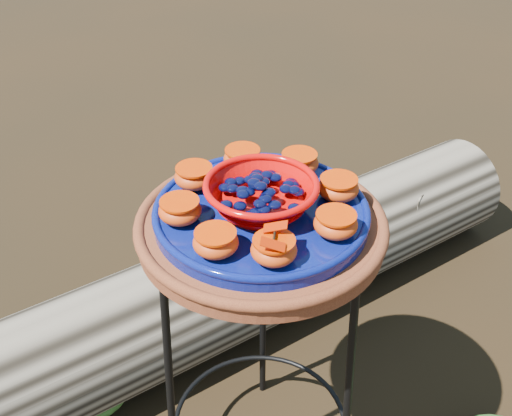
{
  "coord_description": "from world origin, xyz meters",
  "views": [
    {
      "loc": [
        0.03,
        -0.94,
        1.42
      ],
      "look_at": [
        -0.01,
        0.0,
        0.76
      ],
      "focal_mm": 45.0,
      "sensor_mm": 36.0,
      "label": 1
    }
  ],
  "objects_px": {
    "plant_stand": "(260,364)",
    "terracotta_saucer": "(261,228)",
    "driftwood_log": "(272,268)",
    "red_bowl": "(261,196)",
    "cobalt_plate": "(261,215)"
  },
  "relations": [
    {
      "from": "terracotta_saucer",
      "to": "driftwood_log",
      "type": "xyz_separation_m",
      "value": [
        0.02,
        0.55,
        -0.56
      ]
    },
    {
      "from": "driftwood_log",
      "to": "red_bowl",
      "type": "bearing_deg",
      "value": -91.78
    },
    {
      "from": "cobalt_plate",
      "to": "red_bowl",
      "type": "bearing_deg",
      "value": 0.0
    },
    {
      "from": "red_bowl",
      "to": "driftwood_log",
      "type": "xyz_separation_m",
      "value": [
        0.02,
        0.55,
        -0.63
      ]
    },
    {
      "from": "terracotta_saucer",
      "to": "cobalt_plate",
      "type": "bearing_deg",
      "value": 0.0
    },
    {
      "from": "terracotta_saucer",
      "to": "cobalt_plate",
      "type": "relative_size",
      "value": 1.17
    },
    {
      "from": "driftwood_log",
      "to": "plant_stand",
      "type": "bearing_deg",
      "value": -91.78
    },
    {
      "from": "plant_stand",
      "to": "red_bowl",
      "type": "bearing_deg",
      "value": 0.0
    },
    {
      "from": "plant_stand",
      "to": "cobalt_plate",
      "type": "xyz_separation_m",
      "value": [
        0.0,
        0.0,
        0.4
      ]
    },
    {
      "from": "plant_stand",
      "to": "driftwood_log",
      "type": "bearing_deg",
      "value": 88.22
    },
    {
      "from": "plant_stand",
      "to": "driftwood_log",
      "type": "relative_size",
      "value": 0.41
    },
    {
      "from": "terracotta_saucer",
      "to": "plant_stand",
      "type": "bearing_deg",
      "value": 0.0
    },
    {
      "from": "terracotta_saucer",
      "to": "driftwood_log",
      "type": "distance_m",
      "value": 0.78
    },
    {
      "from": "plant_stand",
      "to": "terracotta_saucer",
      "type": "height_order",
      "value": "terracotta_saucer"
    },
    {
      "from": "red_bowl",
      "to": "driftwood_log",
      "type": "relative_size",
      "value": 0.11
    }
  ]
}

